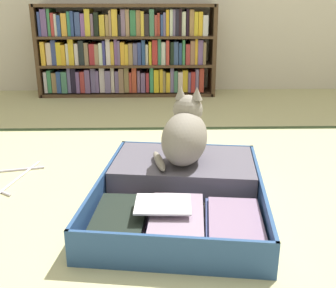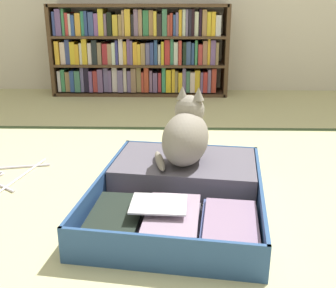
# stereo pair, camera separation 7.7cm
# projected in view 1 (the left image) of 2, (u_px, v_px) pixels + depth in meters

# --- Properties ---
(ground_plane) EXTENTS (10.00, 10.00, 0.00)m
(ground_plane) POSITION_uv_depth(u_px,v_px,m) (197.00, 245.00, 1.28)
(ground_plane) COLOR #C4BE8A
(tatami_border) EXTENTS (4.80, 0.05, 0.00)m
(tatami_border) POSITION_uv_depth(u_px,v_px,m) (177.00, 128.00, 2.46)
(tatami_border) COLOR #3B4F2F
(tatami_border) RESTS_ON ground_plane
(bookshelf) EXTENTS (1.41, 0.28, 0.71)m
(bookshelf) POSITION_uv_depth(u_px,v_px,m) (125.00, 51.00, 3.27)
(bookshelf) COLOR #4F3825
(bookshelf) RESTS_ON ground_plane
(open_suitcase) EXTENTS (0.69, 0.85, 0.12)m
(open_suitcase) POSITION_uv_depth(u_px,v_px,m) (182.00, 189.00, 1.55)
(open_suitcase) COLOR #294C81
(open_suitcase) RESTS_ON ground_plane
(black_cat) EXTENTS (0.26, 0.31, 0.30)m
(black_cat) POSITION_uv_depth(u_px,v_px,m) (185.00, 135.00, 1.59)
(black_cat) COLOR gray
(black_cat) RESTS_ON open_suitcase
(clothes_hanger) EXTENTS (0.24, 0.40, 0.01)m
(clothes_hanger) POSITION_uv_depth(u_px,v_px,m) (9.00, 179.00, 1.75)
(clothes_hanger) COLOR silver
(clothes_hanger) RESTS_ON ground_plane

